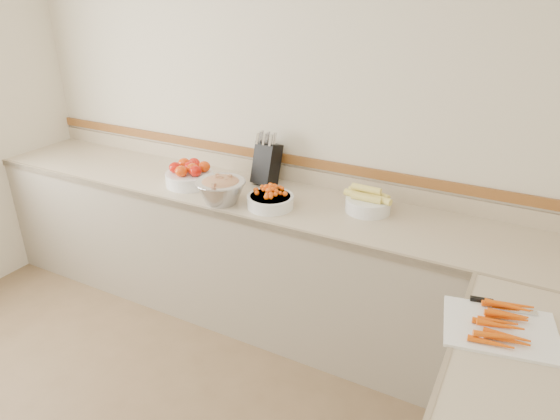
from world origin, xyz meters
The scene contains 8 objects.
back_wall centered at (0.00, 2.00, 1.30)m, with size 4.00×4.00×0.00m, color beige.
counter_back centered at (0.00, 1.68, 0.45)m, with size 4.00×0.65×1.08m.
knife_block centered at (-0.03, 1.88, 1.04)m, with size 0.17×0.20×0.35m.
tomato_bowl centered at (-0.46, 1.62, 0.97)m, with size 0.31×0.31×0.15m.
cherry_tomato_bowl centered at (0.18, 1.55, 0.95)m, with size 0.28×0.28×0.15m.
corn_bowl centered at (0.70, 1.77, 0.96)m, with size 0.29×0.26×0.16m.
rhubarb_bowl centered at (-0.11, 1.47, 0.99)m, with size 0.30×0.30×0.17m.
cutting_board centered at (1.51, 0.98, 0.92)m, with size 0.46×0.39×0.06m.
Camera 1 is at (1.49, -0.78, 2.11)m, focal length 32.00 mm.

